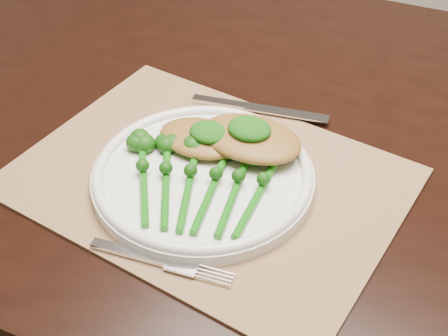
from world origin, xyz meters
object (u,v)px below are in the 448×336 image
at_px(dinner_plate, 203,175).
at_px(placemat, 208,180).
at_px(dining_table, 281,288).
at_px(chicken_fillet_left, 201,138).
at_px(broccolini_bundle, 200,190).

bearing_deg(dinner_plate, placemat, 78.89).
distance_m(dining_table, dinner_plate, 0.43).
height_order(placemat, chicken_fillet_left, chicken_fillet_left).
xyz_separation_m(dining_table, placemat, (-0.06, -0.16, 0.37)).
bearing_deg(placemat, dinner_plate, -95.77).
bearing_deg(dining_table, broccolini_bundle, -105.55).
xyz_separation_m(chicken_fillet_left, broccolini_bundle, (0.04, -0.08, -0.01)).
relative_size(dining_table, broccolini_bundle, 7.42).
distance_m(placemat, chicken_fillet_left, 0.06).
relative_size(dinner_plate, chicken_fillet_left, 2.41).
height_order(dining_table, chicken_fillet_left, chicken_fillet_left).
distance_m(dinner_plate, chicken_fillet_left, 0.06).
distance_m(dining_table, chicken_fillet_left, 0.43).
bearing_deg(chicken_fillet_left, broccolini_bundle, -65.77).
height_order(dinner_plate, broccolini_bundle, broccolini_bundle).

